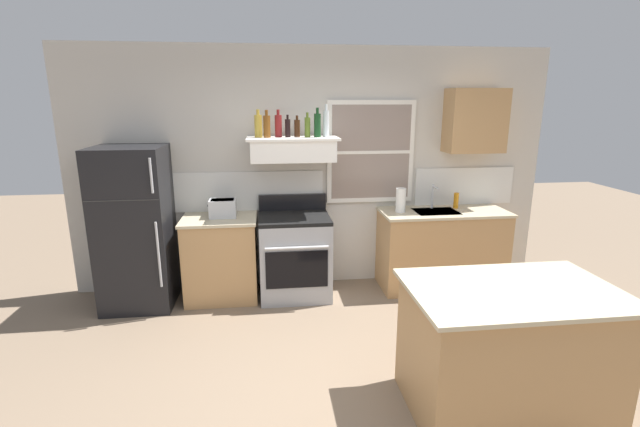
% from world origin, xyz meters
% --- Properties ---
extents(ground_plane, '(16.00, 16.00, 0.00)m').
position_xyz_m(ground_plane, '(0.00, 0.00, 0.00)').
color(ground_plane, '#7A6651').
extents(back_wall, '(5.40, 0.11, 2.70)m').
position_xyz_m(back_wall, '(0.03, 2.23, 1.35)').
color(back_wall, beige).
rests_on(back_wall, ground_plane).
extents(refrigerator, '(0.70, 0.72, 1.68)m').
position_xyz_m(refrigerator, '(-1.90, 1.84, 0.84)').
color(refrigerator, black).
rests_on(refrigerator, ground_plane).
extents(counter_left_of_stove, '(0.79, 0.63, 0.91)m').
position_xyz_m(counter_left_of_stove, '(-1.05, 1.90, 0.46)').
color(counter_left_of_stove, tan).
rests_on(counter_left_of_stove, ground_plane).
extents(toaster, '(0.30, 0.20, 0.19)m').
position_xyz_m(toaster, '(-1.01, 1.92, 1.01)').
color(toaster, silver).
rests_on(toaster, counter_left_of_stove).
extents(stove_range, '(0.76, 0.69, 1.09)m').
position_xyz_m(stove_range, '(-0.25, 1.86, 0.46)').
color(stove_range, '#9EA0A5').
rests_on(stove_range, ground_plane).
extents(range_hood_shelf, '(0.96, 0.52, 0.24)m').
position_xyz_m(range_hood_shelf, '(-0.25, 1.96, 1.62)').
color(range_hood_shelf, white).
extents(bottle_champagne_gold_foil, '(0.08, 0.08, 0.29)m').
position_xyz_m(bottle_champagne_gold_foil, '(-0.60, 1.98, 1.87)').
color(bottle_champagne_gold_foil, '#B29333').
rests_on(bottle_champagne_gold_foil, range_hood_shelf).
extents(bottle_amber_wine, '(0.07, 0.07, 0.28)m').
position_xyz_m(bottle_amber_wine, '(-0.52, 1.92, 1.86)').
color(bottle_amber_wine, brown).
rests_on(bottle_amber_wine, range_hood_shelf).
extents(bottle_red_label_wine, '(0.07, 0.07, 0.28)m').
position_xyz_m(bottle_red_label_wine, '(-0.39, 1.98, 1.86)').
color(bottle_red_label_wine, maroon).
rests_on(bottle_red_label_wine, range_hood_shelf).
extents(bottle_balsamic_dark, '(0.06, 0.06, 0.23)m').
position_xyz_m(bottle_balsamic_dark, '(-0.30, 1.95, 1.84)').
color(bottle_balsamic_dark, black).
rests_on(bottle_balsamic_dark, range_hood_shelf).
extents(bottle_brown_stout, '(0.06, 0.06, 0.22)m').
position_xyz_m(bottle_brown_stout, '(-0.20, 1.99, 1.84)').
color(bottle_brown_stout, '#381E0F').
rests_on(bottle_brown_stout, range_hood_shelf).
extents(bottle_olive_oil_square, '(0.06, 0.06, 0.25)m').
position_xyz_m(bottle_olive_oil_square, '(-0.09, 1.93, 1.85)').
color(bottle_olive_oil_square, '#4C601E').
rests_on(bottle_olive_oil_square, range_hood_shelf).
extents(bottle_dark_green_wine, '(0.07, 0.07, 0.30)m').
position_xyz_m(bottle_dark_green_wine, '(0.01, 1.92, 1.87)').
color(bottle_dark_green_wine, '#143819').
rests_on(bottle_dark_green_wine, range_hood_shelf).
extents(bottle_clear_tall, '(0.06, 0.06, 0.34)m').
position_xyz_m(bottle_clear_tall, '(0.11, 1.96, 1.89)').
color(bottle_clear_tall, silver).
rests_on(bottle_clear_tall, range_hood_shelf).
extents(counter_right_with_sink, '(1.43, 0.63, 0.91)m').
position_xyz_m(counter_right_with_sink, '(1.45, 1.90, 0.46)').
color(counter_right_with_sink, tan).
rests_on(counter_right_with_sink, ground_plane).
extents(sink_faucet, '(0.03, 0.17, 0.28)m').
position_xyz_m(sink_faucet, '(1.35, 2.00, 1.08)').
color(sink_faucet, silver).
rests_on(sink_faucet, counter_right_with_sink).
extents(paper_towel_roll, '(0.11, 0.11, 0.27)m').
position_xyz_m(paper_towel_roll, '(0.94, 1.90, 1.04)').
color(paper_towel_roll, white).
rests_on(paper_towel_roll, counter_right_with_sink).
extents(dish_soap_bottle, '(0.06, 0.06, 0.18)m').
position_xyz_m(dish_soap_bottle, '(1.63, 2.00, 1.00)').
color(dish_soap_bottle, orange).
rests_on(dish_soap_bottle, counter_right_with_sink).
extents(kitchen_island, '(1.40, 0.90, 0.91)m').
position_xyz_m(kitchen_island, '(1.08, -0.22, 0.46)').
color(kitchen_island, tan).
rests_on(kitchen_island, ground_plane).
extents(upper_cabinet_right, '(0.64, 0.32, 0.70)m').
position_xyz_m(upper_cabinet_right, '(1.80, 2.04, 1.90)').
color(upper_cabinet_right, tan).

